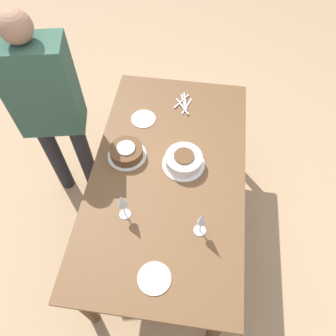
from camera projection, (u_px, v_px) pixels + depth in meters
name	position (u px, v px, depth m)	size (l,w,h in m)	color
ground_plane	(168.00, 222.00, 2.62)	(12.00, 12.00, 0.00)	tan
dining_table	(168.00, 181.00, 2.09)	(1.67, 0.94, 0.73)	brown
cake_center_white	(184.00, 160.00, 2.01)	(0.27, 0.27, 0.09)	white
cake_front_chocolate	(127.00, 152.00, 2.05)	(0.25, 0.25, 0.08)	white
wine_glass_near	(202.00, 219.00, 1.67)	(0.07, 0.07, 0.22)	silver
wine_glass_far	(122.00, 202.00, 1.73)	(0.07, 0.07, 0.21)	silver
dessert_plate_left	(143.00, 119.00, 2.25)	(0.17, 0.17, 0.01)	white
dessert_plate_right	(154.00, 278.00, 1.65)	(0.17, 0.17, 0.01)	white
fork_pile	(184.00, 103.00, 2.33)	(0.21, 0.12, 0.01)	silver
person_cutting	(48.00, 105.00, 2.05)	(0.30, 0.44, 1.55)	#232328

